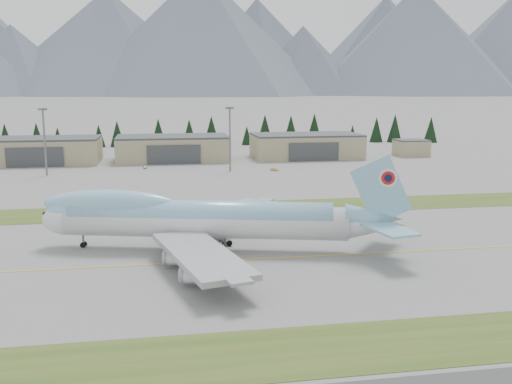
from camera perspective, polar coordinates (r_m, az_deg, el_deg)
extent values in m
plane|color=slate|center=(107.73, 2.09, -6.63)|extent=(7000.00, 7000.00, 0.00)
cube|color=#364F1C|center=(73.44, 8.40, -15.19)|extent=(400.00, 14.00, 0.08)
cube|color=#364F1C|center=(150.66, -1.42, -1.67)|extent=(400.00, 18.00, 0.08)
cube|color=yellow|center=(107.73, 2.09, -6.63)|extent=(400.00, 0.40, 0.02)
cylinder|color=silver|center=(112.01, -5.11, -2.96)|extent=(55.33, 19.95, 6.44)
cylinder|color=#82BAD5|center=(111.91, -5.62, -2.35)|extent=(51.37, 18.49, 5.94)
ellipsoid|color=silver|center=(119.76, -18.32, -2.57)|extent=(11.57, 8.78, 6.44)
ellipsoid|color=#82BAD5|center=(119.51, -18.35, -2.02)|extent=(9.70, 7.42, 5.46)
ellipsoid|color=#82BAD5|center=(115.96, -14.34, -1.23)|extent=(27.84, 12.06, 5.94)
cube|color=#0C1433|center=(120.87, -19.87, -1.93)|extent=(2.69, 3.02, 1.28)
cone|color=silver|center=(111.37, 11.74, -3.21)|extent=(13.08, 9.05, 6.31)
cone|color=#82BAD5|center=(111.10, 11.76, -2.62)|extent=(11.98, 8.26, 5.74)
cube|color=#82BAD5|center=(110.13, 12.38, 0.19)|extent=(11.77, 3.54, 13.67)
cylinder|color=silver|center=(110.30, 13.01, 1.43)|extent=(3.50, 1.07, 3.57)
cylinder|color=red|center=(110.39, 13.00, 1.44)|extent=(2.54, 0.83, 2.57)
cylinder|color=#0C1433|center=(110.49, 13.00, 1.45)|extent=(1.49, 0.56, 1.49)
cube|color=#82BAD5|center=(117.24, 12.36, -2.26)|extent=(11.50, 12.19, 0.46)
cube|color=#82BAD5|center=(105.79, 13.21, -3.67)|extent=(7.86, 11.81, 0.46)
cube|color=#94969C|center=(127.86, -3.00, -2.06)|extent=(26.96, 28.30, 0.99)
cube|color=#94969C|center=(96.59, -5.54, -6.25)|extent=(16.17, 31.09, 0.99)
cylinder|color=silver|center=(125.15, -5.30, -3.25)|extent=(5.60, 3.67, 2.48)
cylinder|color=silver|center=(133.31, -2.57, -2.37)|extent=(5.60, 3.67, 2.48)
cylinder|color=silver|center=(101.71, -7.68, -6.54)|extent=(5.60, 3.67, 2.48)
cylinder|color=silver|center=(92.19, -5.91, -8.31)|extent=(5.60, 3.67, 2.48)
cylinder|color=slate|center=(119.72, -16.88, -4.74)|extent=(0.53, 0.53, 2.38)
cylinder|color=slate|center=(116.19, -5.55, -4.74)|extent=(0.67, 0.67, 2.57)
cylinder|color=slate|center=(110.56, -6.09, -5.54)|extent=(0.67, 0.67, 2.57)
cylinder|color=slate|center=(115.44, -3.12, -4.81)|extent=(0.67, 0.67, 2.57)
cylinder|color=slate|center=(109.78, -3.54, -5.62)|extent=(0.67, 0.67, 2.57)
cylinder|color=black|center=(119.53, -16.93, -5.09)|extent=(1.14, 0.61, 1.09)
cylinder|color=black|center=(120.24, -16.79, -4.99)|extent=(1.14, 0.61, 1.09)
cylinder|color=black|center=(116.38, -5.55, -5.07)|extent=(1.27, 0.77, 1.19)
cylinder|color=black|center=(110.76, -6.08, -5.88)|extent=(1.27, 0.77, 1.19)
cylinder|color=black|center=(115.63, -3.12, -5.14)|extent=(1.27, 0.77, 1.19)
cylinder|color=black|center=(109.97, -3.53, -5.96)|extent=(1.27, 0.77, 1.19)
cube|color=tan|center=(256.82, -20.69, 3.83)|extent=(48.00, 26.00, 10.00)
cube|color=#383B3D|center=(256.32, -20.77, 5.03)|extent=(48.00, 26.00, 0.80)
cube|color=#383B3D|center=(243.96, -21.25, 3.24)|extent=(22.08, 0.60, 8.00)
cube|color=tan|center=(252.24, -8.31, 4.29)|extent=(48.00, 26.00, 10.00)
cube|color=#383B3D|center=(251.73, -8.34, 5.51)|extent=(48.00, 26.00, 0.80)
cube|color=#383B3D|center=(239.14, -8.21, 3.71)|extent=(22.08, 0.60, 8.00)
cube|color=tan|center=(260.74, 5.03, 4.55)|extent=(48.00, 26.00, 10.00)
cube|color=#383B3D|center=(260.24, 5.05, 5.74)|extent=(48.00, 26.00, 0.80)
cube|color=#383B3D|center=(248.08, 5.81, 4.01)|extent=(22.08, 0.60, 8.00)
cube|color=tan|center=(276.04, 15.25, 4.24)|extent=(14.00, 12.00, 7.00)
cube|color=#383B3D|center=(275.68, 15.29, 5.02)|extent=(14.00, 12.00, 0.60)
cylinder|color=slate|center=(218.74, -20.36, 4.58)|extent=(0.70, 0.70, 23.46)
cube|color=slate|center=(217.97, -20.57, 7.75)|extent=(3.20, 3.20, 0.80)
cylinder|color=slate|center=(216.36, -2.62, 5.17)|extent=(0.70, 0.70, 23.50)
cube|color=slate|center=(215.58, -2.65, 8.39)|extent=(3.20, 3.20, 0.80)
imported|color=silver|center=(229.10, -11.04, 2.33)|extent=(1.87, 3.34, 1.07)
imported|color=#BD8E2F|center=(218.96, 1.84, 2.14)|extent=(3.21, 2.60, 1.03)
imported|color=silver|center=(250.13, 12.08, 2.96)|extent=(2.16, 4.13, 1.14)
cone|color=black|center=(319.97, -23.80, 5.12)|extent=(7.59, 7.59, 13.56)
cone|color=black|center=(319.71, -21.08, 5.31)|extent=(7.60, 7.60, 13.58)
cone|color=black|center=(320.82, -19.21, 5.19)|extent=(6.08, 6.08, 10.86)
cone|color=black|center=(315.69, -15.44, 5.43)|extent=(6.77, 6.77, 12.10)
cone|color=black|center=(316.29, -13.71, 5.69)|extent=(7.84, 7.84, 14.00)
cone|color=black|center=(317.10, -9.73, 5.93)|extent=(8.32, 8.32, 14.85)
cone|color=black|center=(312.34, -6.68, 5.93)|extent=(8.22, 8.22, 14.68)
cone|color=black|center=(317.48, -4.48, 6.17)|extent=(9.03, 9.03, 16.13)
cone|color=black|center=(317.33, -0.92, 5.68)|extent=(5.87, 5.87, 10.48)
cone|color=black|center=(322.51, 0.90, 6.31)|extent=(9.32, 9.32, 16.64)
cone|color=black|center=(320.06, 3.51, 6.24)|extent=(9.16, 9.16, 16.36)
cone|color=black|center=(328.94, 5.85, 6.37)|extent=(9.51, 9.51, 16.98)
cone|color=black|center=(332.97, 9.62, 5.76)|extent=(5.86, 5.86, 10.47)
cone|color=black|center=(341.22, 11.95, 6.14)|extent=(8.15, 8.15, 14.55)
cone|color=black|center=(342.69, 13.71, 6.23)|extent=(9.13, 9.13, 16.30)
cone|color=black|center=(346.76, 17.08, 5.99)|extent=(8.28, 8.28, 14.78)
cone|color=#454A5C|center=(2378.34, -23.14, 12.03)|extent=(636.43, 636.43, 261.51)
cone|color=white|center=(2382.90, -23.28, 13.91)|extent=(241.84, 241.84, 104.61)
cone|color=#454A5C|center=(2381.76, -14.50, 14.27)|extent=(947.05, 947.05, 406.27)
cone|color=white|center=(2393.62, -14.64, 17.18)|extent=(359.88, 359.88, 162.51)
cone|color=#454A5C|center=(2235.36, -5.54, 15.56)|extent=(977.93, 977.93, 464.64)
cone|color=#454A5C|center=(2307.57, 4.69, 12.95)|extent=(527.92, 527.92, 266.69)
cone|color=white|center=(2312.47, 4.72, 14.93)|extent=(200.61, 200.61, 106.68)
cone|color=#454A5C|center=(2429.86, 15.62, 14.40)|extent=(910.14, 910.14, 429.00)
cone|color=white|center=(2442.92, 15.77, 17.41)|extent=(345.85, 345.85, 171.60)
cone|color=#454A5C|center=(3012.83, -13.56, 14.02)|extent=(933.74, 933.74, 466.87)
cone|color=white|center=(3024.40, -13.67, 16.49)|extent=(373.50, 373.50, 205.42)
cone|color=#454A5C|center=(3052.80, 0.09, 14.37)|extent=(958.98, 958.98, 479.49)
cone|color=white|center=(3064.88, 0.09, 16.87)|extent=(383.59, 383.59, 210.98)
cone|color=#454A5C|center=(3247.42, 12.74, 14.14)|extent=(1017.54, 1017.54, 508.77)
cone|color=white|center=(3260.28, 12.84, 16.64)|extent=(407.02, 407.02, 223.86)
cone|color=#454A5C|center=(3568.48, 23.44, 12.76)|extent=(907.51, 907.51, 453.75)
cone|color=white|center=(3577.68, 23.59, 14.79)|extent=(363.00, 363.00, 199.65)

